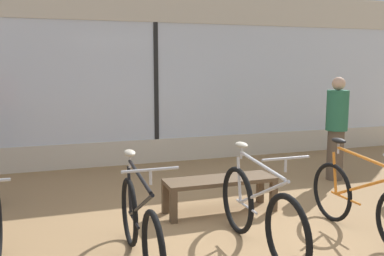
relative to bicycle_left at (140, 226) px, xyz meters
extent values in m
plane|color=#99754C|center=(1.18, 0.22, -0.39)|extent=(24.00, 24.00, 0.00)
cube|color=beige|center=(1.18, 4.07, -0.16)|extent=(12.00, 0.08, 0.45)
cube|color=silver|center=(1.18, 4.07, 1.14)|extent=(12.00, 0.04, 2.15)
cube|color=beige|center=(1.18, 4.07, 2.51)|extent=(12.00, 0.08, 0.60)
cube|color=black|center=(1.18, 4.04, 1.14)|extent=(0.08, 0.02, 2.15)
torus|color=black|center=(0.00, 0.50, -0.04)|extent=(0.05, 0.70, 0.70)
torus|color=black|center=(0.00, -0.53, -0.04)|extent=(0.05, 0.70, 0.70)
cylinder|color=black|center=(0.00, -0.05, 0.20)|extent=(0.03, 0.96, 0.51)
cylinder|color=black|center=(0.00, 0.46, 0.20)|extent=(0.03, 0.11, 0.49)
cylinder|color=black|center=(0.00, -0.02, 0.48)|extent=(0.03, 0.89, 0.10)
cylinder|color=black|center=(0.00, 0.27, -0.04)|extent=(0.03, 0.46, 0.03)
cylinder|color=#B2B2B7|center=(0.00, 0.42, 0.51)|extent=(0.02, 0.02, 0.14)
ellipsoid|color=#B2A893|center=(0.00, 0.42, 0.59)|extent=(0.11, 0.22, 0.06)
cylinder|color=#B2B2B7|center=(0.00, -0.47, 0.57)|extent=(0.02, 0.02, 0.12)
cylinder|color=#ADADB2|center=(0.00, -0.47, 0.63)|extent=(0.46, 0.02, 0.02)
torus|color=black|center=(1.18, 0.45, -0.02)|extent=(0.06, 0.74, 0.74)
torus|color=black|center=(1.18, -0.58, -0.02)|extent=(0.06, 0.74, 0.74)
cylinder|color=#BCBCC1|center=(1.18, -0.10, 0.22)|extent=(0.03, 0.96, 0.51)
cylinder|color=#BCBCC1|center=(1.18, 0.41, 0.22)|extent=(0.03, 0.11, 0.49)
cylinder|color=#BCBCC1|center=(1.18, -0.07, 0.49)|extent=(0.03, 0.89, 0.10)
cylinder|color=#BCBCC1|center=(1.18, 0.22, -0.02)|extent=(0.03, 0.46, 0.03)
cylinder|color=#B2B2B7|center=(1.18, 0.37, 0.53)|extent=(0.02, 0.02, 0.14)
ellipsoid|color=#B2A893|center=(1.18, 0.37, 0.61)|extent=(0.11, 0.22, 0.06)
cylinder|color=#B2B2B7|center=(1.18, -0.52, 0.59)|extent=(0.02, 0.02, 0.12)
cylinder|color=#ADADB2|center=(1.18, -0.52, 0.65)|extent=(0.46, 0.02, 0.02)
torus|color=black|center=(2.40, 0.42, -0.04)|extent=(0.05, 0.70, 0.70)
cylinder|color=orange|center=(2.40, -0.15, 0.20)|extent=(0.03, 1.01, 0.51)
cylinder|color=orange|center=(2.40, 0.38, 0.20)|extent=(0.03, 0.11, 0.49)
cylinder|color=orange|center=(2.40, -0.12, 0.47)|extent=(0.03, 0.94, 0.10)
cylinder|color=orange|center=(2.40, 0.18, -0.04)|extent=(0.03, 0.49, 0.03)
cylinder|color=#B2B2B7|center=(2.40, 0.34, 0.51)|extent=(0.02, 0.02, 0.14)
ellipsoid|color=black|center=(2.40, 0.34, 0.59)|extent=(0.11, 0.22, 0.06)
cube|color=brown|center=(1.26, 1.12, 0.02)|extent=(1.40, 0.44, 0.05)
cube|color=brown|center=(0.60, 0.94, -0.20)|extent=(0.08, 0.08, 0.39)
cube|color=brown|center=(1.92, 0.94, -0.20)|extent=(0.08, 0.08, 0.39)
cube|color=brown|center=(0.60, 1.30, -0.20)|extent=(0.08, 0.08, 0.39)
cube|color=brown|center=(1.92, 1.30, -0.20)|extent=(0.08, 0.08, 0.39)
cylinder|color=brown|center=(3.60, 1.95, 0.01)|extent=(0.28, 0.28, 0.80)
cylinder|color=#286647|center=(3.60, 1.95, 0.73)|extent=(0.36, 0.36, 0.64)
sphere|color=tan|center=(3.60, 1.95, 1.16)|extent=(0.21, 0.21, 0.21)
camera|label=1|loc=(-0.75, -3.67, 1.45)|focal=40.00mm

